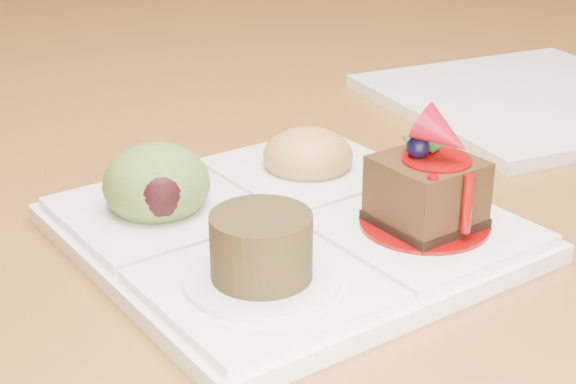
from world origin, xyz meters
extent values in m
cube|color=brown|center=(0.00, 0.00, 0.73)|extent=(1.00, 1.80, 0.04)
cylinder|color=brown|center=(-0.44, 0.84, 0.35)|extent=(0.06, 0.06, 0.71)
cylinder|color=brown|center=(0.44, 0.84, 0.35)|extent=(0.06, 0.06, 0.71)
cube|color=white|center=(-0.20, -0.30, 0.76)|extent=(0.33, 0.33, 0.01)
cube|color=white|center=(-0.12, -0.33, 0.77)|extent=(0.15, 0.15, 0.01)
cube|color=white|center=(-0.23, -0.38, 0.77)|extent=(0.15, 0.15, 0.01)
cube|color=white|center=(-0.28, -0.26, 0.77)|extent=(0.15, 0.15, 0.01)
cube|color=white|center=(-0.16, -0.22, 0.77)|extent=(0.15, 0.15, 0.01)
cylinder|color=#710404|center=(-0.12, -0.33, 0.77)|extent=(0.08, 0.08, 0.00)
cube|color=black|center=(-0.12, -0.33, 0.77)|extent=(0.08, 0.08, 0.01)
cube|color=#341F0E|center=(-0.12, -0.33, 0.79)|extent=(0.07, 0.07, 0.04)
cylinder|color=#710404|center=(-0.12, -0.33, 0.81)|extent=(0.04, 0.04, 0.00)
sphere|color=black|center=(-0.12, -0.33, 0.82)|extent=(0.01, 0.01, 0.01)
cone|color=maroon|center=(-0.11, -0.34, 0.83)|extent=(0.05, 0.05, 0.04)
cube|color=#134411|center=(-0.11, -0.32, 0.82)|extent=(0.02, 0.02, 0.01)
cube|color=#134411|center=(-0.12, -0.32, 0.82)|extent=(0.01, 0.02, 0.01)
cylinder|color=#710404|center=(-0.13, -0.36, 0.79)|extent=(0.01, 0.01, 0.04)
cylinder|color=#710404|center=(-0.10, -0.36, 0.79)|extent=(0.01, 0.01, 0.04)
cylinder|color=#710404|center=(-0.15, -0.33, 0.79)|extent=(0.01, 0.01, 0.04)
cylinder|color=white|center=(-0.23, -0.38, 0.77)|extent=(0.09, 0.09, 0.00)
cylinder|color=#401E12|center=(-0.23, -0.38, 0.79)|extent=(0.06, 0.06, 0.04)
cylinder|color=#41270E|center=(-0.23, -0.38, 0.80)|extent=(0.05, 0.05, 0.00)
ellipsoid|color=olive|center=(-0.28, -0.26, 0.78)|extent=(0.07, 0.07, 0.05)
ellipsoid|color=black|center=(-0.28, -0.28, 0.79)|extent=(0.04, 0.03, 0.03)
ellipsoid|color=#A6773C|center=(-0.16, -0.22, 0.78)|extent=(0.07, 0.07, 0.04)
cube|color=#B93F0D|center=(-0.15, -0.21, 0.78)|extent=(0.02, 0.02, 0.01)
cube|color=#447218|center=(-0.17, -0.20, 0.78)|extent=(0.02, 0.02, 0.02)
cube|color=#B93F0D|center=(-0.18, -0.22, 0.78)|extent=(0.02, 0.02, 0.02)
cube|color=#447218|center=(-0.16, -0.23, 0.78)|extent=(0.02, 0.02, 0.02)
cube|color=white|center=(0.10, -0.08, 0.76)|extent=(0.30, 0.30, 0.01)
camera|label=1|loc=(-0.33, -0.80, 1.01)|focal=55.00mm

